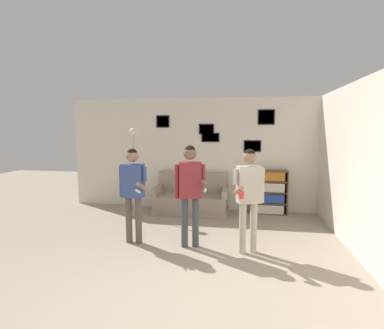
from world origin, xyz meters
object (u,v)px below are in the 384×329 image
Objects in this scene: bookshelf at (269,192)px; person_watcher_holding_cup at (249,190)px; floor_lamp at (134,165)px; person_player_foreground_left at (133,186)px; person_player_foreground_center at (190,185)px; couch at (191,200)px.

person_watcher_holding_cup is at bearing -101.96° from bookshelf.
floor_lamp reaches higher than person_player_foreground_left.
person_player_foreground_center is at bearing -46.33° from floor_lamp.
floor_lamp reaches higher than person_watcher_holding_cup.
couch is at bearing -173.82° from bookshelf.
person_player_foreground_center is (0.99, -0.02, 0.05)m from person_player_foreground_left.
couch is 0.87× the size of floor_lamp.
bookshelf is 0.60× the size of person_player_foreground_center.
couch is 2.63m from person_watcher_holding_cup.
couch is at bearing 120.46° from person_watcher_holding_cup.
person_player_foreground_center reaches higher than person_watcher_holding_cup.
person_watcher_holding_cup is (1.28, -2.18, 0.71)m from couch.
couch is 1.70× the size of bookshelf.
floor_lamp is (-3.03, -0.63, 0.64)m from bookshelf.
floor_lamp is (-1.24, -0.44, 0.84)m from couch.
person_player_foreground_center is (-1.45, -2.29, 0.54)m from bookshelf.
person_player_foreground_center is at bearing -1.17° from person_player_foreground_left.
person_player_foreground_left is 0.99m from person_player_foreground_center.
bookshelf reaches higher than couch.
person_watcher_holding_cup is (1.93, -0.11, 0.01)m from person_player_foreground_left.
person_watcher_holding_cup reaches higher than bookshelf.
person_player_foreground_center is (0.34, -2.10, 0.74)m from couch.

